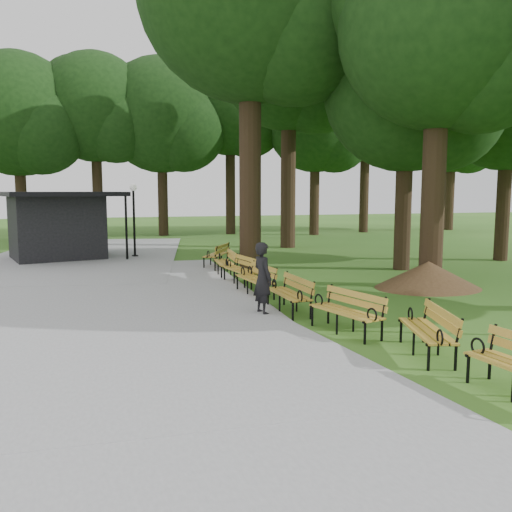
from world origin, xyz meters
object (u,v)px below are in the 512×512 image
object	(u,v)px
person	(263,278)
lawn_tree_0	(440,29)
bench_1	(426,331)
lawn_tree_1	(407,89)
bench_4	(255,279)
dirt_mound	(428,275)
bench_5	(241,270)
bench_3	(288,294)
lawn_tree_4	(289,58)
bench_7	(216,255)
lamp_post	(134,205)
kiosk	(57,226)
bench_6	(224,263)
lawn_tree_5	(509,101)
bench_2	(345,312)

from	to	relation	value
person	lawn_tree_0	world-z (taller)	lawn_tree_0
bench_1	lawn_tree_1	distance (m)	12.40
person	bench_4	distance (m)	2.41
dirt_mound	bench_5	bearing A→B (deg)	157.29
bench_3	lawn_tree_4	distance (m)	17.49
bench_5	bench_7	size ratio (longest dim) A/B	1.00
lawn_tree_1	dirt_mound	bearing A→B (deg)	-109.93
bench_7	lawn_tree_1	xyz separation A→B (m)	(6.42, -2.81, 6.09)
bench_3	bench_1	bearing A→B (deg)	14.67
lamp_post	dirt_mound	xyz separation A→B (m)	(7.93, -10.17, -1.90)
bench_1	bench_7	xyz separation A→B (m)	(-1.15, 12.24, 0.00)
bench_7	lawn_tree_1	distance (m)	9.28
lamp_post	bench_3	world-z (taller)	lamp_post
lawn_tree_0	bench_7	bearing A→B (deg)	131.20
lamp_post	lawn_tree_4	bearing A→B (deg)	14.61
bench_4	kiosk	bearing A→B (deg)	-155.64
bench_5	bench_6	world-z (taller)	same
lamp_post	lawn_tree_5	xyz separation A→B (m)	(14.67, -5.39, 4.23)
bench_1	bench_4	size ratio (longest dim) A/B	1.00
bench_3	bench_5	xyz separation A→B (m)	(-0.10, 4.08, 0.00)
kiosk	dirt_mound	bearing A→B (deg)	-58.08
lamp_post	bench_7	distance (m)	5.04
kiosk	bench_6	world-z (taller)	kiosk
bench_6	bench_7	distance (m)	2.36
dirt_mound	lawn_tree_5	xyz separation A→B (m)	(6.74, 4.78, 6.13)
bench_3	lawn_tree_0	xyz separation A→B (m)	(5.41, 2.19, 7.14)
bench_1	bench_2	bearing A→B (deg)	-142.07
bench_3	lawn_tree_1	bearing A→B (deg)	128.34
person	kiosk	xyz separation A→B (m)	(-5.35, 12.38, 0.57)
lawn_tree_4	lawn_tree_1	bearing A→B (deg)	-80.79
kiosk	bench_5	size ratio (longest dim) A/B	2.41
kiosk	lawn_tree_4	distance (m)	13.78
person	lawn_tree_1	bearing A→B (deg)	-65.32
bench_3	lawn_tree_1	world-z (taller)	lawn_tree_1
bench_7	kiosk	bearing A→B (deg)	-94.23
dirt_mound	bench_1	bearing A→B (deg)	-124.30
bench_5	bench_7	world-z (taller)	same
lamp_post	lawn_tree_4	size ratio (longest dim) A/B	0.24
bench_7	bench_6	bearing A→B (deg)	24.27
lawn_tree_5	bench_3	bearing A→B (deg)	-150.69
lawn_tree_0	kiosk	bearing A→B (deg)	138.30
lawn_tree_1	lawn_tree_4	world-z (taller)	lawn_tree_4
bench_4	lamp_post	bearing A→B (deg)	-170.67
kiosk	lawn_tree_5	distance (m)	19.44
lamp_post	bench_1	bearing A→B (deg)	-76.00
person	lamp_post	size ratio (longest dim) A/B	0.53
bench_6	lawn_tree_4	size ratio (longest dim) A/B	0.14
bench_3	bench_5	world-z (taller)	same
lawn_tree_5	bench_1	bearing A→B (deg)	-135.32
bench_4	bench_6	bearing A→B (deg)	174.52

